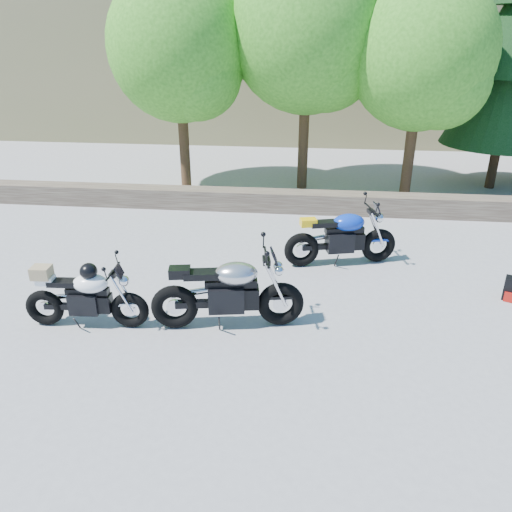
% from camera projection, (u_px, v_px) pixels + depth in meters
% --- Properties ---
extents(ground, '(90.00, 90.00, 0.00)m').
position_uv_depth(ground, '(236.00, 327.00, 7.63)').
color(ground, gray).
rests_on(ground, ground).
extents(stone_wall, '(22.00, 0.55, 0.50)m').
position_uv_depth(stone_wall, '(268.00, 201.00, 12.51)').
color(stone_wall, '#44372D').
rests_on(stone_wall, ground).
extents(tree_decid_left, '(3.67, 3.67, 5.62)m').
position_uv_depth(tree_decid_left, '(182.00, 52.00, 12.84)').
color(tree_decid_left, '#382314').
rests_on(tree_decid_left, ground).
extents(tree_decid_mid, '(4.08, 4.08, 6.24)m').
position_uv_depth(tree_decid_mid, '(312.00, 35.00, 12.71)').
color(tree_decid_mid, '#382314').
rests_on(tree_decid_mid, ground).
extents(tree_decid_right, '(3.54, 3.54, 5.41)m').
position_uv_depth(tree_decid_right, '(426.00, 60.00, 12.11)').
color(tree_decid_right, '#382314').
rests_on(tree_decid_right, ground).
extents(silver_bike, '(2.30, 0.74, 1.16)m').
position_uv_depth(silver_bike, '(229.00, 293.00, 7.43)').
color(silver_bike, black).
rests_on(silver_bike, ground).
extents(white_bike, '(1.90, 0.60, 1.05)m').
position_uv_depth(white_bike, '(85.00, 296.00, 7.46)').
color(white_bike, black).
rests_on(white_bike, ground).
extents(blue_bike, '(2.17, 0.83, 1.11)m').
position_uv_depth(blue_bike, '(342.00, 238.00, 9.49)').
color(blue_bike, black).
rests_on(blue_bike, ground).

